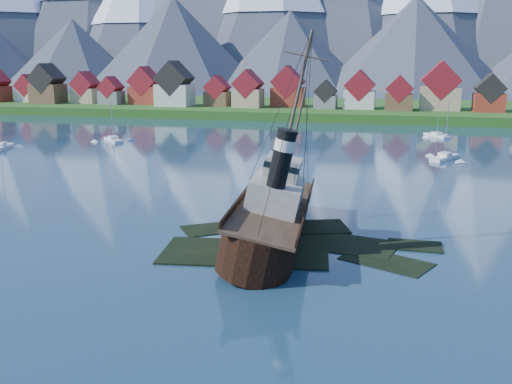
% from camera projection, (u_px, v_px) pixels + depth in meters
% --- Properties ---
extents(ground, '(1400.00, 1400.00, 0.00)m').
position_uv_depth(ground, '(276.00, 250.00, 63.20)').
color(ground, '#1B384C').
rests_on(ground, ground).
extents(shoal, '(31.71, 21.24, 1.14)m').
position_uv_depth(shoal, '(295.00, 248.00, 64.89)').
color(shoal, black).
rests_on(shoal, ground).
extents(shore_bank, '(600.00, 80.00, 3.20)m').
position_uv_depth(shore_bank, '(367.00, 113.00, 223.77)').
color(shore_bank, '#174313').
rests_on(shore_bank, ground).
extents(seawall, '(600.00, 2.50, 2.00)m').
position_uv_depth(seawall, '(360.00, 123.00, 187.88)').
color(seawall, '#3F3D38').
rests_on(seawall, ground).
extents(town, '(250.96, 16.69, 17.30)m').
position_uv_depth(town, '(275.00, 91.00, 212.75)').
color(town, maroon).
rests_on(town, ground).
extents(tugboat_wreck, '(7.43, 31.99, 25.35)m').
position_uv_depth(tugboat_wreck, '(270.00, 212.00, 66.71)').
color(tugboat_wreck, black).
rests_on(tugboat_wreck, ground).
extents(sailboat_a, '(5.83, 10.97, 13.03)m').
position_uv_depth(sailboat_a, '(0.00, 148.00, 133.43)').
color(sailboat_a, white).
rests_on(sailboat_a, ground).
extents(sailboat_c, '(7.98, 7.78, 11.50)m').
position_uv_depth(sailboat_c, '(113.00, 140.00, 146.46)').
color(sailboat_c, white).
rests_on(sailboat_c, ground).
extents(sailboat_d, '(6.62, 9.30, 12.77)m').
position_uv_depth(sailboat_d, '(445.00, 158.00, 119.86)').
color(sailboat_d, white).
rests_on(sailboat_d, ground).
extents(sailboat_e, '(6.91, 9.09, 10.77)m').
position_uv_depth(sailboat_e, '(437.00, 136.00, 154.93)').
color(sailboat_e, white).
rests_on(sailboat_e, ground).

